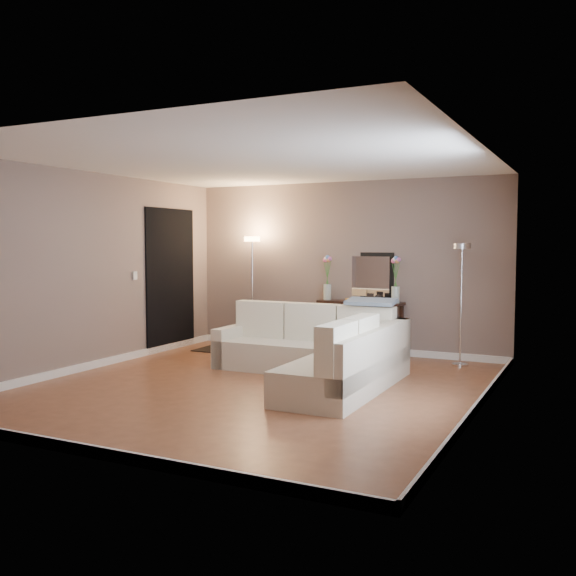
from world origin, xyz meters
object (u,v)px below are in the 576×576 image
at_px(console_table, 355,324).
at_px(floor_lamp_unlit, 462,280).
at_px(sectional_sofa, 320,353).
at_px(floor_lamp_lit, 252,269).

distance_m(console_table, floor_lamp_unlit, 1.79).
bearing_deg(sectional_sofa, floor_lamp_lit, 137.87).
bearing_deg(floor_lamp_lit, sectional_sofa, -42.13).
bearing_deg(floor_lamp_unlit, console_table, 170.40).
height_order(console_table, floor_lamp_lit, floor_lamp_lit).
distance_m(sectional_sofa, floor_lamp_lit, 2.78).
bearing_deg(console_table, floor_lamp_lit, -175.40).
distance_m(sectional_sofa, floor_lamp_unlit, 2.29).
xyz_separation_m(sectional_sofa, floor_lamp_unlit, (1.37, 1.62, 0.85)).
distance_m(console_table, floor_lamp_lit, 1.88).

